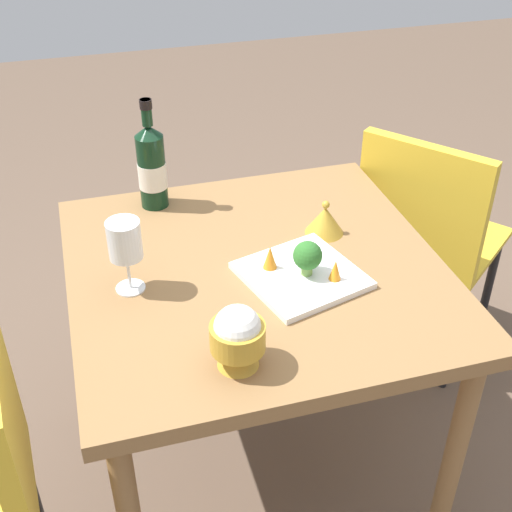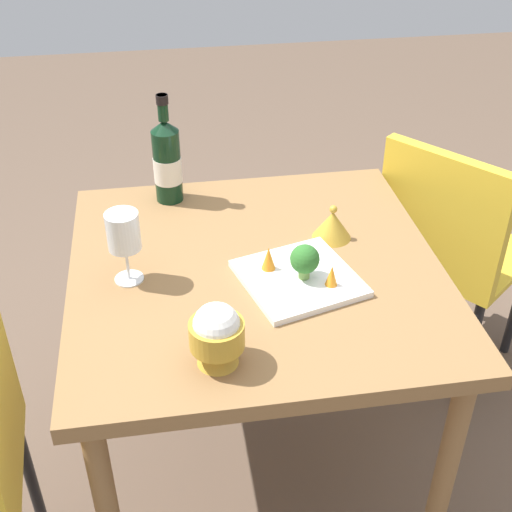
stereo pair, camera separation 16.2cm
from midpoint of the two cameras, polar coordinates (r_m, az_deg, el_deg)
name	(u,v)px [view 2 (the right image)]	position (r m, az deg, el deg)	size (l,w,h in m)	color
ground_plane	(256,463)	(2.14, 2.26, -17.06)	(8.00, 8.00, 0.00)	brown
dining_table	(256,294)	(1.69, 2.75, -3.33)	(0.89, 0.89, 0.73)	olive
chair_by_wall	(447,242)	(2.19, 17.79, 1.07)	(0.56, 0.56, 0.85)	gold
wine_bottle	(167,161)	(1.86, -4.98, 7.88)	(0.08, 0.08, 0.30)	black
wine_glass	(123,233)	(1.53, -8.10, 1.82)	(0.08, 0.08, 0.18)	white
rice_bowl	(217,334)	(1.33, 0.19, -6.68)	(0.11, 0.11, 0.14)	gold
rice_bowl_lid	(332,225)	(1.74, 9.06, 2.53)	(0.10, 0.10, 0.09)	gold
serving_plate	(299,278)	(1.59, 6.52, -1.98)	(0.31, 0.31, 0.02)	white
broccoli_floret	(305,260)	(1.55, 7.09, -0.42)	(0.07, 0.07, 0.09)	#729E4C
carrot_garnish_left	(269,258)	(1.59, 3.98, -0.28)	(0.03, 0.03, 0.06)	orange
carrot_garnish_right	(332,275)	(1.55, 9.33, -1.72)	(0.03, 0.03, 0.05)	orange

